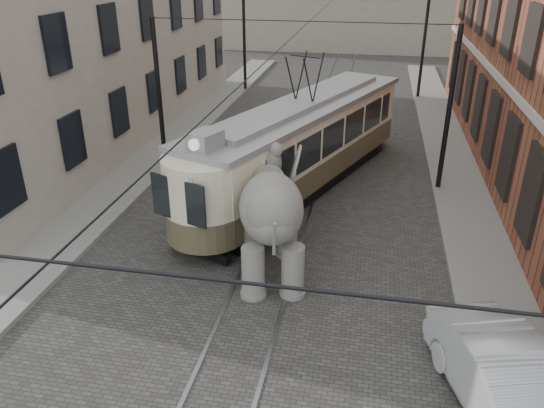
# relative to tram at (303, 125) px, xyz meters

# --- Properties ---
(ground) EXTENTS (120.00, 120.00, 0.00)m
(ground) POSITION_rel_tram_xyz_m (-0.14, -5.31, -2.46)
(ground) COLOR #3F3D3A
(tram_rails) EXTENTS (1.54, 80.00, 0.02)m
(tram_rails) POSITION_rel_tram_xyz_m (-0.14, -5.31, -2.45)
(tram_rails) COLOR slate
(tram_rails) RESTS_ON ground
(sidewalk_right) EXTENTS (2.00, 60.00, 0.15)m
(sidewalk_right) POSITION_rel_tram_xyz_m (5.86, -5.31, -2.39)
(sidewalk_right) COLOR slate
(sidewalk_right) RESTS_ON ground
(sidewalk_left) EXTENTS (2.00, 60.00, 0.15)m
(sidewalk_left) POSITION_rel_tram_xyz_m (-6.64, -5.31, -2.39)
(sidewalk_left) COLOR slate
(sidewalk_left) RESTS_ON ground
(stucco_building) EXTENTS (7.00, 24.00, 10.00)m
(stucco_building) POSITION_rel_tram_xyz_m (-11.14, 4.69, 2.54)
(stucco_building) COLOR gray
(stucco_building) RESTS_ON ground
(catenary) EXTENTS (11.00, 30.20, 6.00)m
(catenary) POSITION_rel_tram_xyz_m (-0.34, -0.31, 0.54)
(catenary) COLOR black
(catenary) RESTS_ON ground
(tram) EXTENTS (6.97, 12.48, 4.93)m
(tram) POSITION_rel_tram_xyz_m (0.00, 0.00, 0.00)
(tram) COLOR beige
(tram) RESTS_ON ground
(elephant) EXTENTS (4.01, 5.73, 3.19)m
(elephant) POSITION_rel_tram_xyz_m (0.00, -6.13, -0.87)
(elephant) COLOR slate
(elephant) RESTS_ON ground
(parked_car) EXTENTS (2.93, 4.81, 1.50)m
(parked_car) POSITION_rel_tram_xyz_m (5.36, -10.24, -1.71)
(parked_car) COLOR #AAAAAF
(parked_car) RESTS_ON ground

